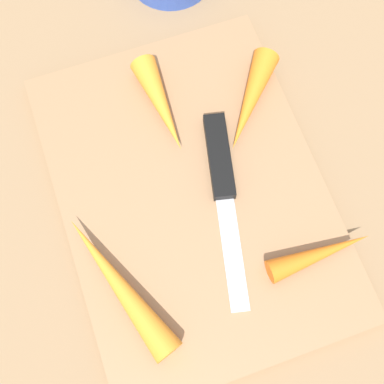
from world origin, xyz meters
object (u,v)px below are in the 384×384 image
carrot_longest (118,284)px  carrot_short (165,104)px  knife (221,169)px  carrot_shortest (320,254)px  cutting_board (192,194)px  carrot_long (250,101)px

carrot_longest → carrot_short: (0.16, -0.10, -0.00)m
knife → carrot_shortest: 0.13m
cutting_board → knife: bearing=-71.1°
knife → cutting_board: bearing=-58.4°
carrot_shortest → cutting_board: bearing=131.6°
carrot_shortest → carrot_short: bearing=113.3°
carrot_longest → carrot_short: 0.19m
cutting_board → knife: knife is taller
carrot_short → carrot_shortest: carrot_short is taller
cutting_board → carrot_short: (0.10, -0.00, 0.02)m
cutting_board → carrot_longest: carrot_longest is taller
cutting_board → carrot_short: 0.10m
cutting_board → carrot_shortest: carrot_shortest is taller
carrot_longest → carrot_long: 0.23m
knife → carrot_long: 0.08m
carrot_short → cutting_board: bearing=-5.9°
knife → carrot_shortest: (-0.11, -0.06, 0.01)m
carrot_shortest → carrot_long: bearing=90.6°
cutting_board → carrot_long: 0.11m
carrot_longest → carrot_long: (0.14, -0.18, 0.00)m
carrot_short → carrot_shortest: size_ratio=1.05×
carrot_short → carrot_long: size_ratio=0.94×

